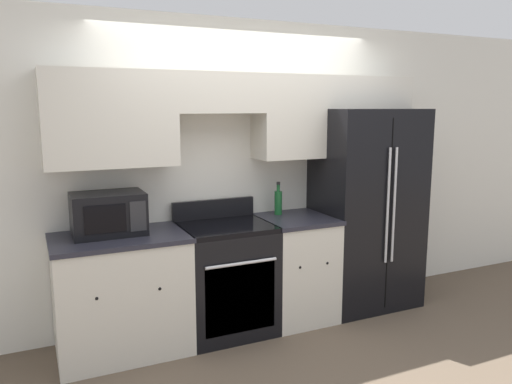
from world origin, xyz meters
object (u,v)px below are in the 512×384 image
object	(u,v)px
oven_range	(226,278)
microwave	(108,214)
refrigerator	(364,208)
bottle	(278,202)

from	to	relation	value
oven_range	microwave	size ratio (longest dim) A/B	2.04
oven_range	refrigerator	bearing A→B (deg)	2.15
oven_range	bottle	distance (m)	0.82
bottle	refrigerator	bearing A→B (deg)	-7.86
refrigerator	microwave	distance (m)	2.33
bottle	microwave	bearing A→B (deg)	-176.45
refrigerator	bottle	xyz separation A→B (m)	(-0.85, 0.12, 0.11)
microwave	oven_range	bearing A→B (deg)	-4.91
oven_range	refrigerator	distance (m)	1.49
oven_range	refrigerator	size ratio (longest dim) A/B	0.58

